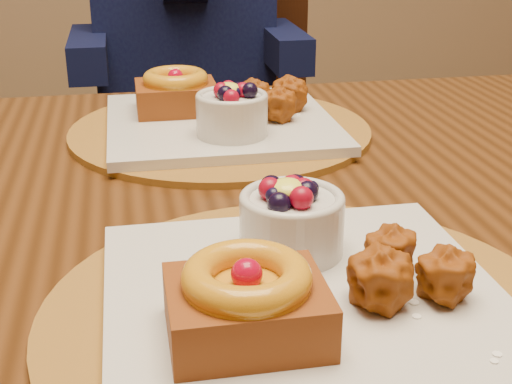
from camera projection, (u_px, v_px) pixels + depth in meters
dining_table at (251, 269)px, 0.74m from camera, size 1.60×0.90×0.76m
place_setting_near at (303, 291)px, 0.50m from camera, size 0.38×0.38×0.08m
place_setting_far at (219, 117)px, 0.89m from camera, size 0.38×0.38×0.08m
chair_far at (239, 131)px, 1.70m from camera, size 0.53×0.53×0.93m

